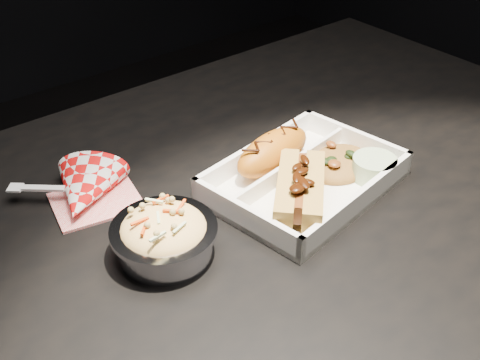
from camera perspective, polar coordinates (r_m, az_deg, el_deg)
name	(u,v)px	position (r m, az deg, el deg)	size (l,w,h in m)	color
dining_table	(263,252)	(0.85, 2.21, -6.83)	(1.20, 0.80, 0.75)	black
food_tray	(304,181)	(0.82, 6.06, -0.11)	(0.27, 0.22, 0.04)	white
fried_pastry	(273,152)	(0.83, 3.14, 2.71)	(0.14, 0.05, 0.05)	#C56913
hotdog	(300,190)	(0.76, 5.71, -0.93)	(0.14, 0.14, 0.06)	#C09341
fried_rice_mound	(339,157)	(0.85, 9.40, 2.18)	(0.11, 0.09, 0.03)	#99662C
cupcake_liner	(374,168)	(0.84, 12.58, 1.12)	(0.06, 0.06, 0.03)	#ACC595
foil_coleslaw_cup	(164,234)	(0.70, -7.21, -5.13)	(0.12, 0.12, 0.07)	silver
napkin_fork	(84,192)	(0.81, -14.54, -1.07)	(0.15, 0.15, 0.10)	red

